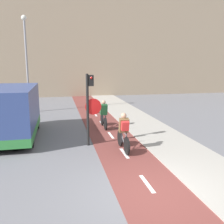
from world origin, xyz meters
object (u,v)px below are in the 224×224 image
at_px(street_lamp_far, 26,54).
at_px(cyclist_near, 124,133).
at_px(traffic_light_pole, 90,102).
at_px(cyclist_far, 104,116).
at_px(van, 13,113).

height_order(street_lamp_far, cyclist_near, street_lamp_far).
height_order(traffic_light_pole, cyclist_far, traffic_light_pole).
bearing_deg(cyclist_far, van, -167.95).
distance_m(cyclist_near, van, 5.29).
bearing_deg(cyclist_far, street_lamp_far, 128.76).
relative_size(traffic_light_pole, van, 0.62).
distance_m(cyclist_far, van, 4.50).
distance_m(street_lamp_far, cyclist_near, 10.64).
bearing_deg(street_lamp_far, cyclist_near, -63.80).
height_order(cyclist_near, cyclist_far, cyclist_near).
bearing_deg(cyclist_near, traffic_light_pole, 141.48).
bearing_deg(van, traffic_light_pole, -28.43).
xyz_separation_m(street_lamp_far, cyclist_near, (4.47, -9.08, -3.29)).
height_order(cyclist_far, van, van).
relative_size(street_lamp_far, cyclist_far, 3.89).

